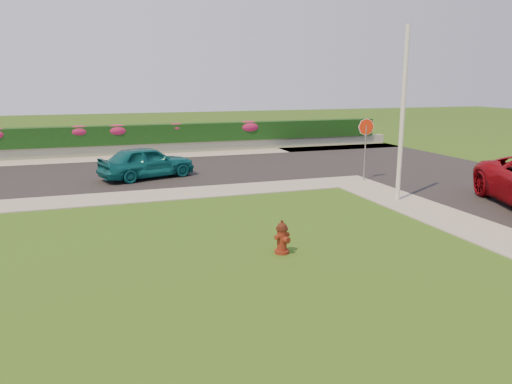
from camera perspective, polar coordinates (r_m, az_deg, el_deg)
name	(u,v)px	position (r m, az deg, el deg)	size (l,w,h in m)	color
ground	(269,280)	(11.01, 1.46, -9.99)	(120.00, 120.00, 0.00)	black
street_far	(54,178)	(23.95, -22.04, 1.53)	(26.00, 8.00, 0.04)	black
sidewalk_far	(16,205)	(19.16, -25.72, -1.38)	(24.00, 2.00, 0.04)	gray
curb_corner	(349,181)	(21.73, 10.58, 1.20)	(2.00, 2.00, 0.04)	gray
sidewalk_beyond	(135,157)	(28.95, -13.65, 3.87)	(34.00, 2.00, 0.04)	gray
retaining_wall	(132,149)	(30.39, -13.95, 4.79)	(34.00, 0.40, 0.60)	gray
hedge	(131,134)	(30.39, -14.05, 6.40)	(32.00, 0.90, 1.10)	black
fire_hydrant	(282,238)	(12.49, 3.01, -5.25)	(0.44, 0.42, 0.85)	#4D1E0C
sedan_teal	(147,162)	(22.43, -12.37, 3.36)	(1.67, 4.16, 1.42)	#0C565E
utility_pole	(402,116)	(18.25, 16.40, 8.37)	(0.16, 0.16, 6.10)	silver
stop_sign	(366,134)	(21.83, 12.44, 6.45)	(0.73, 0.06, 2.69)	slate
flower_clump_c	(79,131)	(30.16, -19.56, 6.55)	(1.34, 0.86, 0.67)	#A61C54
flower_clump_d	(117,130)	(30.21, -15.55, 6.79)	(1.42, 0.91, 0.71)	#A61C54
flower_clump_e	(176,128)	(30.60, -9.12, 7.26)	(1.13, 0.73, 0.57)	#A61C54
flower_clump_f	(249,127)	(31.71, -0.85, 7.46)	(1.52, 0.98, 0.76)	#A61C54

